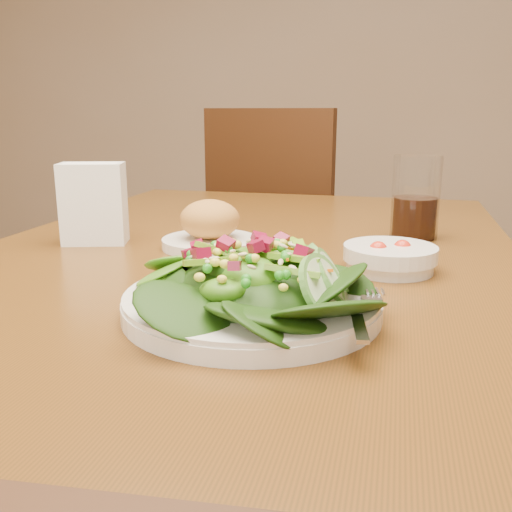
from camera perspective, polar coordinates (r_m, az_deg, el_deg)
name	(u,v)px	position (r m, az deg, el deg)	size (l,w,h in m)	color
dining_table	(237,315)	(0.95, -1.92, -5.94)	(0.90, 1.40, 0.75)	#5E330F
chair_far	(284,247)	(1.96, 2.83, 0.89)	(0.54, 0.55, 0.98)	black
salad_plate	(260,288)	(0.65, 0.44, -3.20)	(0.30, 0.30, 0.09)	silver
bread_plate	(210,228)	(0.97, -4.63, 2.79)	(0.16, 0.16, 0.08)	silver
tomato_bowl	(390,258)	(0.85, 13.23, -0.15)	(0.13, 0.13, 0.04)	silver
drinking_glass	(415,203)	(1.07, 15.64, 5.09)	(0.09, 0.09, 0.15)	silver
napkin_holder	(93,201)	(1.03, -15.95, 5.27)	(0.12, 0.09, 0.14)	white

